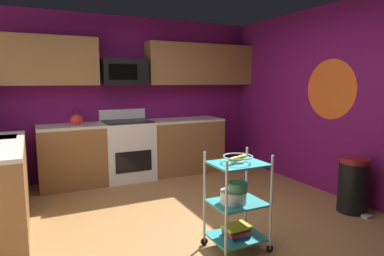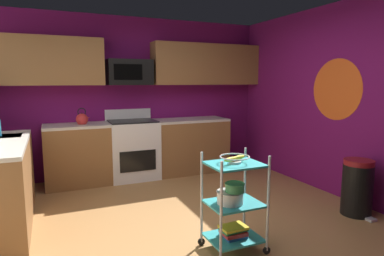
{
  "view_description": "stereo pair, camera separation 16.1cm",
  "coord_description": "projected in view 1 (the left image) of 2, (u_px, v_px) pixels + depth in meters",
  "views": [
    {
      "loc": [
        -1.51,
        -3.0,
        1.56
      ],
      "look_at": [
        0.07,
        0.23,
        1.05
      ],
      "focal_mm": 30.9,
      "sensor_mm": 36.0,
      "label": 1
    },
    {
      "loc": [
        -1.36,
        -3.07,
        1.56
      ],
      "look_at": [
        0.07,
        0.23,
        1.05
      ],
      "focal_mm": 30.9,
      "sensor_mm": 36.0,
      "label": 2
    }
  ],
  "objects": [
    {
      "name": "wall_back",
      "position": [
        130.0,
        97.0,
        5.53
      ],
      "size": [
        4.52,
        0.06,
        2.6
      ],
      "primitive_type": "cube",
      "color": "#6B1156",
      "rests_on": "ground"
    },
    {
      "name": "oven_range",
      "position": [
        128.0,
        149.0,
        5.28
      ],
      "size": [
        0.76,
        0.65,
        1.1
      ],
      "color": "white",
      "rests_on": "ground"
    },
    {
      "name": "mixing_bowl_small",
      "position": [
        238.0,
        186.0,
        2.99
      ],
      "size": [
        0.18,
        0.18,
        0.08
      ],
      "color": "#387F4C",
      "rests_on": "rolling_cart"
    },
    {
      "name": "floor",
      "position": [
        195.0,
        229.0,
        3.55
      ],
      "size": [
        4.4,
        4.8,
        0.04
      ],
      "primitive_type": "cube",
      "color": "#A87542",
      "rests_on": "ground"
    },
    {
      "name": "wall_flower_decal",
      "position": [
        331.0,
        89.0,
        4.52
      ],
      "size": [
        0.0,
        0.83,
        0.83
      ],
      "primitive_type": "cylinder",
      "rotation": [
        0.0,
        1.57,
        0.0
      ],
      "color": "#E5591E"
    },
    {
      "name": "counter_run",
      "position": [
        97.0,
        160.0,
        4.64
      ],
      "size": [
        3.67,
        2.36,
        0.92
      ],
      "color": "brown",
      "rests_on": "ground"
    },
    {
      "name": "microwave",
      "position": [
        124.0,
        72.0,
        5.2
      ],
      "size": [
        0.7,
        0.39,
        0.4
      ],
      "color": "black"
    },
    {
      "name": "rolling_cart",
      "position": [
        237.0,
        203.0,
        3.04
      ],
      "size": [
        0.54,
        0.41,
        0.91
      ],
      "color": "silver",
      "rests_on": "ground"
    },
    {
      "name": "kettle",
      "position": [
        77.0,
        120.0,
        4.88
      ],
      "size": [
        0.21,
        0.18,
        0.26
      ],
      "color": "red",
      "rests_on": "counter_run"
    },
    {
      "name": "fruit_bowl",
      "position": [
        238.0,
        158.0,
        2.98
      ],
      "size": [
        0.27,
        0.27,
        0.07
      ],
      "color": "silver",
      "rests_on": "rolling_cart"
    },
    {
      "name": "trash_can",
      "position": [
        353.0,
        185.0,
        3.95
      ],
      "size": [
        0.34,
        0.42,
        0.66
      ],
      "color": "black",
      "rests_on": "ground"
    },
    {
      "name": "book_stack",
      "position": [
        236.0,
        230.0,
        3.08
      ],
      "size": [
        0.25,
        0.19,
        0.1
      ],
      "color": "#1E4C8C",
      "rests_on": "rolling_cart"
    },
    {
      "name": "wall_right",
      "position": [
        347.0,
        101.0,
        4.33
      ],
      "size": [
        0.06,
        4.8,
        2.6
      ],
      "primitive_type": "cube",
      "color": "#6B1156",
      "rests_on": "ground"
    },
    {
      "name": "upper_cabinets",
      "position": [
        135.0,
        63.0,
        5.29
      ],
      "size": [
        4.4,
        0.33,
        0.7
      ],
      "color": "brown"
    },
    {
      "name": "mixing_bowl_large",
      "position": [
        233.0,
        196.0,
        3.02
      ],
      "size": [
        0.25,
        0.25,
        0.11
      ],
      "color": "silver",
      "rests_on": "rolling_cart"
    }
  ]
}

